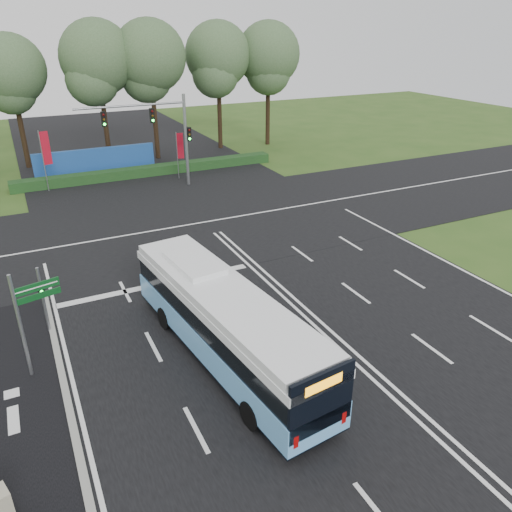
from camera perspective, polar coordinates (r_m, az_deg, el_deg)
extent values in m
plane|color=#2E501A|center=(22.77, 4.60, -6.12)|extent=(120.00, 120.00, 0.00)
cube|color=black|center=(22.76, 4.60, -6.08)|extent=(20.00, 120.00, 0.04)
cube|color=black|center=(32.57, -6.12, 3.80)|extent=(120.00, 14.00, 0.05)
cube|color=gray|center=(17.96, -20.26, -17.49)|extent=(0.25, 18.00, 0.12)
cube|color=#64ACE9|center=(19.13, -3.57, -9.16)|extent=(3.65, 11.55, 1.04)
cube|color=black|center=(19.40, -3.53, -10.32)|extent=(3.62, 11.49, 0.28)
cube|color=black|center=(18.62, -3.65, -6.76)|extent=(3.54, 11.37, 0.90)
cube|color=white|center=(18.33, -3.69, -5.25)|extent=(3.65, 11.55, 0.33)
cube|color=white|center=(18.16, -3.72, -4.35)|extent=(3.55, 11.09, 0.33)
cube|color=white|center=(19.91, -7.08, -0.80)|extent=(1.83, 2.99, 0.24)
cube|color=black|center=(14.86, 7.48, -16.21)|extent=(2.29, 0.38, 2.08)
cube|color=orange|center=(14.41, 7.74, -14.31)|extent=(1.32, 0.21, 0.33)
cylinder|color=black|center=(21.49, -10.37, -7.01)|extent=(0.38, 1.01, 0.98)
cylinder|color=black|center=(22.25, -5.14, -5.47)|extent=(0.38, 1.01, 0.98)
cylinder|color=black|center=(16.58, -0.58, -17.74)|extent=(0.38, 1.01, 0.98)
cylinder|color=black|center=(17.56, 5.73, -15.01)|extent=(0.38, 1.01, 0.98)
cylinder|color=gray|center=(22.18, -23.11, -4.71)|extent=(0.12, 0.12, 2.99)
cube|color=black|center=(21.76, -23.31, -3.65)|extent=(0.28, 0.22, 0.34)
sphere|color=#19F233|center=(21.67, -23.29, -3.77)|extent=(0.12, 0.12, 0.12)
cylinder|color=gray|center=(19.49, -25.28, -7.41)|extent=(0.12, 0.12, 4.16)
cube|color=#0B4017|center=(18.99, -23.79, -3.26)|extent=(1.53, 0.42, 0.31)
cube|color=#0B4017|center=(19.16, -23.61, -4.22)|extent=(1.53, 0.42, 0.23)
cube|color=white|center=(18.96, -23.78, -3.30)|extent=(1.42, 0.35, 0.04)
cylinder|color=gray|center=(41.34, -23.11, 9.88)|extent=(0.07, 0.07, 4.64)
cube|color=#A70E20|center=(41.21, -22.88, 11.29)|extent=(0.61, 0.16, 2.47)
cylinder|color=gray|center=(42.03, -8.96, 11.24)|extent=(0.06, 0.06, 3.86)
cube|color=#A70E20|center=(41.85, -8.64, 12.34)|extent=(0.50, 0.20, 2.06)
cylinder|color=gray|center=(39.94, -7.99, 12.89)|extent=(0.24, 0.24, 7.00)
cylinder|color=gray|center=(38.40, -14.14, 16.33)|extent=(8.00, 0.16, 0.16)
cube|color=black|center=(38.86, -11.80, 15.44)|extent=(0.32, 0.28, 1.05)
cube|color=black|center=(38.14, -17.02, 14.73)|extent=(0.32, 0.28, 1.05)
cube|color=black|center=(39.92, -7.69, 13.64)|extent=(0.32, 0.28, 1.05)
cube|color=#143818|center=(43.87, -11.97, 9.52)|extent=(22.00, 1.20, 0.80)
cube|color=#1B4895|center=(45.34, -17.83, 10.28)|extent=(10.00, 0.30, 2.20)
cylinder|color=black|center=(49.05, -25.33, 13.59)|extent=(0.44, 0.44, 7.89)
sphere|color=#3A5632|center=(48.55, -26.31, 18.59)|extent=(5.81, 5.81, 5.81)
cylinder|color=black|center=(48.49, -16.95, 15.21)|extent=(0.44, 0.44, 8.64)
sphere|color=#3A5632|center=(47.99, -17.70, 20.81)|extent=(6.37, 6.37, 6.37)
cylinder|color=black|center=(48.84, -11.54, 15.84)|extent=(0.44, 0.44, 8.66)
sphere|color=#3A5632|center=(48.34, -12.06, 21.43)|extent=(6.38, 6.38, 6.38)
cylinder|color=black|center=(52.32, -4.21, 16.78)|extent=(0.44, 0.44, 8.56)
sphere|color=#3A5632|center=(51.86, -4.39, 21.96)|extent=(6.31, 6.31, 6.31)
cylinder|color=black|center=(54.03, 1.36, 17.09)|extent=(0.44, 0.44, 8.55)
sphere|color=#3A5632|center=(53.58, 1.42, 22.10)|extent=(6.30, 6.30, 6.30)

